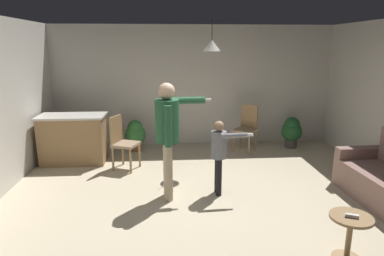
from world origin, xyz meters
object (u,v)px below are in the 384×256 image
at_px(side_table_by_couch, 349,233).
at_px(dining_chair_near_wall, 122,140).
at_px(potted_plant_corner, 292,131).
at_px(potted_plant_by_wall, 135,134).
at_px(kitchen_counter, 73,139).
at_px(person_child, 219,149).
at_px(dining_chair_by_counter, 247,126).
at_px(spare_remote_on_table, 352,216).
at_px(person_adult, 168,128).

bearing_deg(side_table_by_couch, dining_chair_near_wall, 132.38).
height_order(potted_plant_corner, potted_plant_by_wall, potted_plant_corner).
bearing_deg(potted_plant_corner, kitchen_counter, -171.84).
distance_m(person_child, dining_chair_by_counter, 2.36).
height_order(dining_chair_by_counter, spare_remote_on_table, dining_chair_by_counter).
bearing_deg(potted_plant_by_wall, spare_remote_on_table, -57.91).
distance_m(side_table_by_couch, dining_chair_by_counter, 3.94).
bearing_deg(spare_remote_on_table, potted_plant_corner, 77.85).
relative_size(side_table_by_couch, dining_chair_by_counter, 0.52).
relative_size(dining_chair_near_wall, spare_remote_on_table, 7.69).
xyz_separation_m(side_table_by_couch, spare_remote_on_table, (-0.01, -0.03, 0.21)).
relative_size(potted_plant_by_wall, spare_remote_on_table, 5.25).
relative_size(kitchen_counter, potted_plant_corner, 1.80).
distance_m(kitchen_counter, person_child, 3.11).
height_order(person_child, dining_chair_near_wall, person_child).
bearing_deg(person_child, side_table_by_couch, 29.02).
xyz_separation_m(dining_chair_by_counter, potted_plant_by_wall, (-2.41, 0.18, -0.17)).
bearing_deg(potted_plant_corner, dining_chair_near_wall, -163.37).
bearing_deg(spare_remote_on_table, potted_plant_by_wall, 122.09).
distance_m(side_table_by_couch, potted_plant_by_wall, 4.87).
relative_size(person_adult, dining_chair_by_counter, 1.74).
relative_size(person_adult, potted_plant_corner, 2.49).
xyz_separation_m(person_child, dining_chair_near_wall, (-1.62, 1.24, -0.18)).
bearing_deg(dining_chair_by_counter, person_adult, 90.63).
bearing_deg(person_adult, kitchen_counter, -137.21).
bearing_deg(kitchen_counter, potted_plant_by_wall, 30.98).
xyz_separation_m(side_table_by_couch, dining_chair_by_counter, (-0.19, 3.93, 0.22)).
relative_size(dining_chair_by_counter, spare_remote_on_table, 7.69).
distance_m(potted_plant_by_wall, spare_remote_on_table, 4.89).
xyz_separation_m(dining_chair_by_counter, potted_plant_corner, (1.07, 0.16, -0.16)).
relative_size(person_adult, potted_plant_by_wall, 2.55).
height_order(kitchen_counter, dining_chair_by_counter, dining_chair_by_counter).
xyz_separation_m(kitchen_counter, spare_remote_on_table, (3.73, -3.46, 0.06)).
bearing_deg(potted_plant_by_wall, kitchen_counter, -149.02).
bearing_deg(potted_plant_by_wall, person_child, -57.74).
height_order(dining_chair_near_wall, spare_remote_on_table, dining_chair_near_wall).
height_order(dining_chair_by_counter, dining_chair_near_wall, same).
bearing_deg(potted_plant_corner, spare_remote_on_table, -102.15).
height_order(side_table_by_couch, spare_remote_on_table, spare_remote_on_table).
xyz_separation_m(side_table_by_couch, potted_plant_corner, (0.88, 4.09, 0.06)).
distance_m(dining_chair_near_wall, potted_plant_by_wall, 1.12).
height_order(kitchen_counter, person_adult, person_adult).
relative_size(dining_chair_by_counter, potted_plant_corner, 1.43).
bearing_deg(dining_chair_by_counter, spare_remote_on_table, 130.44).
distance_m(kitchen_counter, person_adult, 2.61).
distance_m(side_table_by_couch, dining_chair_near_wall, 4.08).
relative_size(kitchen_counter, dining_chair_near_wall, 1.26).
distance_m(dining_chair_by_counter, dining_chair_near_wall, 2.71).
height_order(side_table_by_couch, dining_chair_near_wall, dining_chair_near_wall).
bearing_deg(dining_chair_by_counter, potted_plant_corner, -133.58).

